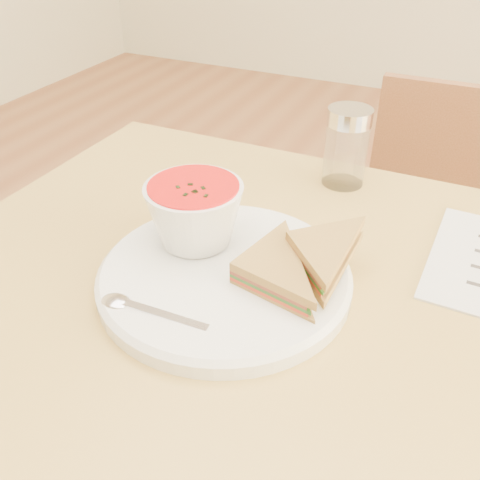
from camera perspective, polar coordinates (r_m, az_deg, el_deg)
The scene contains 7 objects.
chair_far at distance 1.20m, azimuth 18.98°, elevation -5.51°, with size 0.36×0.36×0.80m, color brown, non-canonical shape.
plate at distance 0.61m, azimuth -1.66°, elevation -4.02°, with size 0.29×0.29×0.02m, color white, non-canonical shape.
soup_bowl at distance 0.63m, azimuth -4.83°, elevation 2.52°, with size 0.11×0.11×0.08m, color white, non-canonical shape.
sandwich_half_a at distance 0.57m, azimuth -1.12°, elevation -3.77°, with size 0.11×0.11×0.03m, color #AB853C, non-canonical shape.
sandwich_half_b at distance 0.60m, azimuth 4.85°, elevation -0.29°, with size 0.10×0.10×0.03m, color #AB853C, non-canonical shape.
spoon at distance 0.55m, azimuth -8.73°, elevation -7.80°, with size 0.17×0.03×0.01m, color silver, non-canonical shape.
condiment_shaker at distance 0.80m, azimuth 11.27°, elevation 9.69°, with size 0.06×0.06×0.12m, color silver, non-canonical shape.
Camera 1 is at (0.09, -0.43, 1.14)m, focal length 40.00 mm.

